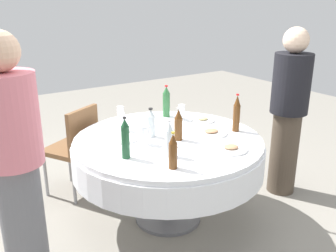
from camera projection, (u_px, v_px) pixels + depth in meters
The scene contains 23 objects.
ground_plane at pixel (168, 218), 3.23m from camera, with size 10.00×10.00×0.00m, color gray.
dining_table at pixel (168, 155), 3.03m from camera, with size 1.54×1.54×0.74m.
bottle_brown_right at pixel (237, 114), 3.10m from camera, with size 0.06×0.06×0.32m.
bottle_clear_mid at pixel (169, 140), 2.61m from camera, with size 0.06×0.06×0.27m.
bottle_green_far at pixel (166, 102), 3.49m from camera, with size 0.07×0.07×0.30m.
bottle_clear_north at pixel (151, 123), 2.98m from camera, with size 0.07×0.07×0.24m.
bottle_brown_outer at pixel (173, 152), 2.42m from camera, with size 0.06×0.06×0.25m.
bottle_dark_green_inner at pixel (125, 139), 2.57m from camera, with size 0.06×0.06×0.30m.
bottle_brown_south at pixel (178, 125), 2.91m from camera, with size 0.07×0.07×0.26m.
wine_glass_north at pixel (182, 109), 3.39m from camera, with size 0.06×0.06×0.15m.
wine_glass_outer at pixel (120, 112), 3.30m from camera, with size 0.06×0.06×0.16m.
wine_glass_inner at pixel (145, 131), 2.83m from camera, with size 0.07×0.07×0.14m.
wine_glass_south at pixel (121, 118), 3.13m from camera, with size 0.06×0.06×0.15m.
plate_front at pixel (211, 132), 3.07m from camera, with size 0.26×0.26×0.04m.
plate_left at pixel (231, 149), 2.74m from camera, with size 0.24×0.24×0.04m.
plate_west at pixel (123, 139), 2.94m from camera, with size 0.22×0.22×0.02m.
plate_east at pixel (203, 120), 3.39m from camera, with size 0.20×0.20×0.04m.
knife_mid at pixel (172, 133), 3.09m from camera, with size 0.18×0.02×0.01m, color silver.
knife_far at pixel (177, 147), 2.79m from camera, with size 0.18×0.02×0.01m, color silver.
folded_napkin at pixel (142, 125), 3.25m from camera, with size 0.18×0.18×0.02m, color white.
person_right at pixel (15, 168), 2.16m from camera, with size 0.34×0.34×1.65m.
person_mid at pixel (288, 110), 3.43m from camera, with size 0.34×0.34×1.57m.
chair_inner at pixel (76, 144), 3.46m from camera, with size 0.55×0.55×0.87m.
Camera 1 is at (-1.54, -2.33, 1.80)m, focal length 39.83 mm.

